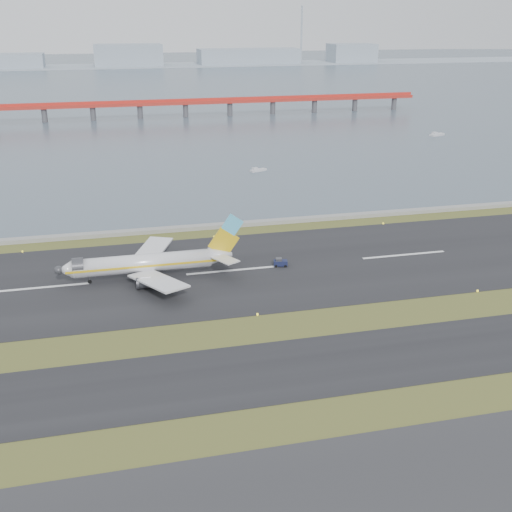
% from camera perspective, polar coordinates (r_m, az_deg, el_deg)
% --- Properties ---
extents(ground, '(1000.00, 1000.00, 0.00)m').
position_cam_1_polar(ground, '(111.28, 1.05, -6.97)').
color(ground, '#384B1B').
rests_on(ground, ground).
extents(taxiway_strip, '(1000.00, 18.00, 0.10)m').
position_cam_1_polar(taxiway_strip, '(101.18, 2.79, -10.01)').
color(taxiway_strip, black).
rests_on(taxiway_strip, ground).
extents(runway_strip, '(1000.00, 45.00, 0.10)m').
position_cam_1_polar(runway_strip, '(137.82, -2.10, -1.30)').
color(runway_strip, black).
rests_on(runway_strip, ground).
extents(seawall, '(1000.00, 2.50, 1.00)m').
position_cam_1_polar(seawall, '(165.42, -4.20, 2.64)').
color(seawall, gray).
rests_on(seawall, ground).
extents(bay_water, '(1400.00, 800.00, 1.30)m').
position_cam_1_polar(bay_water, '(558.23, -11.38, 15.04)').
color(bay_water, '#475765').
rests_on(bay_water, ground).
extents(red_pier, '(260.00, 5.00, 10.20)m').
position_cam_1_polar(red_pier, '(351.02, -6.29, 13.34)').
color(red_pier, red).
rests_on(red_pier, ground).
extents(far_shoreline, '(1400.00, 80.00, 60.50)m').
position_cam_1_polar(far_shoreline, '(717.76, -10.97, 16.74)').
color(far_shoreline, '#94A2AF').
rests_on(far_shoreline, ground).
extents(airliner, '(38.52, 32.89, 12.80)m').
position_cam_1_polar(airliner, '(134.45, -9.36, -0.59)').
color(airliner, silver).
rests_on(airliner, ground).
extents(pushback_tug, '(3.26, 2.30, 1.90)m').
position_cam_1_polar(pushback_tug, '(139.86, 2.17, -0.58)').
color(pushback_tug, '#151A3B').
rests_on(pushback_tug, ground).
extents(workboat_near, '(6.31, 4.00, 1.47)m').
position_cam_1_polar(workboat_near, '(226.27, 0.15, 7.64)').
color(workboat_near, silver).
rests_on(workboat_near, ground).
extents(workboat_far, '(8.10, 5.24, 1.88)m').
position_cam_1_polar(workboat_far, '(305.84, 15.76, 10.35)').
color(workboat_far, silver).
rests_on(workboat_far, ground).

